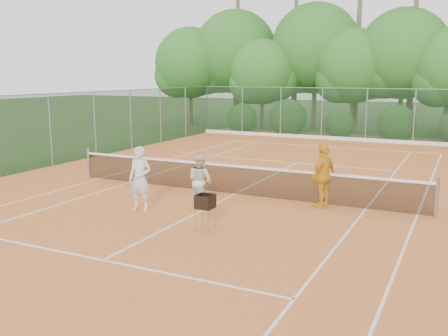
# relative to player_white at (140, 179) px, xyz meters

# --- Properties ---
(ground) EXTENTS (120.00, 120.00, 0.00)m
(ground) POSITION_rel_player_white_xyz_m (1.56, 2.88, -0.93)
(ground) COLOR #264418
(ground) RESTS_ON ground
(clay_court) EXTENTS (18.00, 36.00, 0.02)m
(clay_court) POSITION_rel_player_white_xyz_m (1.56, 2.88, -0.92)
(clay_court) COLOR orange
(clay_court) RESTS_ON ground
(tennis_net) EXTENTS (11.97, 0.10, 1.10)m
(tennis_net) POSITION_rel_player_white_xyz_m (1.56, 2.88, -0.39)
(tennis_net) COLOR gray
(tennis_net) RESTS_ON clay_court
(player_white) EXTENTS (0.72, 0.53, 1.81)m
(player_white) POSITION_rel_player_white_xyz_m (0.00, 0.00, 0.00)
(player_white) COLOR silver
(player_white) RESTS_ON clay_court
(player_center_grp) EXTENTS (0.92, 0.81, 1.60)m
(player_center_grp) POSITION_rel_player_white_xyz_m (1.34, 1.04, -0.11)
(player_center_grp) COLOR silver
(player_center_grp) RESTS_ON clay_court
(player_yellow) EXTENTS (0.74, 1.17, 1.85)m
(player_yellow) POSITION_rel_player_white_xyz_m (4.50, 2.59, 0.02)
(player_yellow) COLOR gold
(player_yellow) RESTS_ON clay_court
(ball_hopper) EXTENTS (0.40, 0.40, 0.91)m
(ball_hopper) POSITION_rel_player_white_xyz_m (2.51, -0.85, -0.19)
(ball_hopper) COLOR gray
(ball_hopper) RESTS_ON clay_court
(stray_ball_a) EXTENTS (0.07, 0.07, 0.07)m
(stray_ball_a) POSITION_rel_player_white_xyz_m (-2.57, 12.80, -0.87)
(stray_ball_a) COLOR #D3DF33
(stray_ball_a) RESTS_ON clay_court
(stray_ball_b) EXTENTS (0.07, 0.07, 0.07)m
(stray_ball_b) POSITION_rel_player_white_xyz_m (0.47, 14.90, -0.87)
(stray_ball_b) COLOR #C9D932
(stray_ball_b) RESTS_ON clay_court
(stray_ball_c) EXTENTS (0.07, 0.07, 0.07)m
(stray_ball_c) POSITION_rel_player_white_xyz_m (2.47, 13.86, -0.87)
(stray_ball_c) COLOR #CBDD33
(stray_ball_c) RESTS_ON clay_court
(court_markings) EXTENTS (11.03, 23.83, 0.01)m
(court_markings) POSITION_rel_player_white_xyz_m (1.56, 2.88, -0.90)
(court_markings) COLOR white
(court_markings) RESTS_ON clay_court
(fence_back) EXTENTS (18.07, 0.07, 3.00)m
(fence_back) POSITION_rel_player_white_xyz_m (1.56, 17.88, 0.59)
(fence_back) COLOR #19381E
(fence_back) RESTS_ON clay_court
(tropical_treeline) EXTENTS (32.10, 8.49, 15.03)m
(tropical_treeline) POSITION_rel_player_white_xyz_m (2.99, 23.10, 4.19)
(tropical_treeline) COLOR brown
(tropical_treeline) RESTS_ON ground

